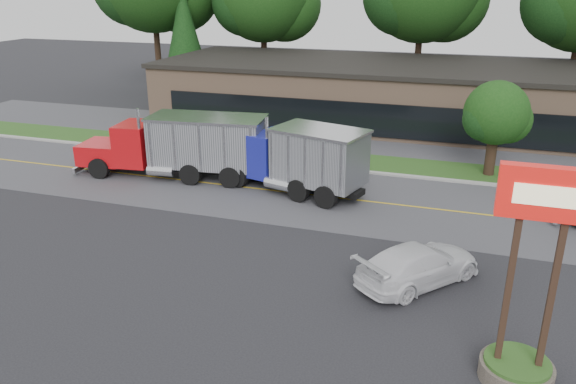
% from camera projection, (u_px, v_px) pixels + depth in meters
% --- Properties ---
extents(ground, '(140.00, 140.00, 0.00)m').
position_uv_depth(ground, '(200.00, 275.00, 20.18)').
color(ground, '#2B2B2F').
rests_on(ground, ground).
extents(road, '(60.00, 8.00, 0.02)m').
position_uv_depth(road, '(280.00, 192.00, 28.19)').
color(road, '#57575C').
rests_on(road, ground).
extents(center_line, '(60.00, 0.12, 0.01)m').
position_uv_depth(center_line, '(280.00, 192.00, 28.19)').
color(center_line, gold).
rests_on(center_line, ground).
extents(curb, '(60.00, 0.30, 0.12)m').
position_uv_depth(curb, '(304.00, 167.00, 31.93)').
color(curb, '#9E9E99').
rests_on(curb, ground).
extents(grass_verge, '(60.00, 3.40, 0.03)m').
position_uv_depth(grass_verge, '(312.00, 158.00, 33.53)').
color(grass_verge, '#2C4F1B').
rests_on(grass_verge, ground).
extents(far_parking, '(60.00, 7.00, 0.02)m').
position_uv_depth(far_parking, '(332.00, 137.00, 37.98)').
color(far_parking, '#57575C').
rests_on(far_parking, ground).
extents(strip_mall, '(32.00, 12.00, 4.00)m').
position_uv_depth(strip_mall, '(378.00, 93.00, 42.03)').
color(strip_mall, '#A37D64').
rests_on(strip_mall, ground).
extents(bilo_sign, '(2.20, 1.90, 5.95)m').
position_uv_depth(bilo_sign, '(526.00, 314.00, 14.21)').
color(bilo_sign, '#6B6054').
rests_on(bilo_sign, ground).
extents(evergreen_left, '(4.36, 4.36, 9.91)m').
position_uv_depth(evergreen_left, '(184.00, 35.00, 49.56)').
color(evergreen_left, '#382619').
rests_on(evergreen_left, ground).
extents(tree_verge, '(3.59, 3.38, 5.12)m').
position_uv_depth(tree_verge, '(497.00, 116.00, 29.52)').
color(tree_verge, '#382619').
rests_on(tree_verge, ground).
extents(dump_truck_red, '(10.48, 3.71, 3.36)m').
position_uv_depth(dump_truck_red, '(183.00, 144.00, 29.67)').
color(dump_truck_red, black).
rests_on(dump_truck_red, ground).
extents(dump_truck_blue, '(7.65, 4.38, 3.36)m').
position_uv_depth(dump_truck_blue, '(301.00, 158.00, 27.47)').
color(dump_truck_blue, black).
rests_on(dump_truck_blue, ground).
extents(rally_car, '(4.58, 5.00, 1.40)m').
position_uv_depth(rally_car, '(419.00, 264.00, 19.49)').
color(rally_car, silver).
rests_on(rally_car, ground).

